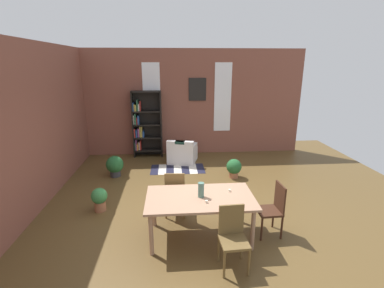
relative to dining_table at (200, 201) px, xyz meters
The scene contains 19 objects.
ground_plane 1.00m from the dining_table, 83.66° to the left, with size 10.48×10.48×0.00m, color brown.
back_wall_brick 4.91m from the dining_table, 89.05° to the left, with size 7.55×0.12×3.40m, color brown.
left_wall_brick 3.48m from the dining_table, 167.52° to the left, with size 0.12×9.06×3.40m, color brown.
window_pane_0 5.00m from the dining_table, 102.67° to the left, with size 0.55×0.02×2.21m, color white.
window_pane_1 5.03m from the dining_table, 75.50° to the left, with size 0.55×0.02×2.21m, color white.
dining_table is the anchor object (origin of this frame).
vase_on_table 0.21m from the dining_table, ahead, with size 0.11×0.11×0.26m, color #4C7266.
tealight_candle_0 0.57m from the dining_table, 16.50° to the left, with size 0.04×0.04×0.04m, color silver.
tealight_candle_1 0.25m from the dining_table, 69.58° to the right, with size 0.04×0.04×0.04m, color silver.
dining_chair_head_right 1.30m from the dining_table, ahead, with size 0.42×0.42×0.95m.
dining_chair_far_left 0.87m from the dining_table, 119.30° to the left, with size 0.42×0.42×0.95m.
dining_chair_near_right 0.86m from the dining_table, 61.20° to the right, with size 0.42×0.42×0.95m.
bookshelf_tall 4.74m from the dining_table, 106.02° to the left, with size 0.93×0.34×2.12m.
armchair_white 3.88m from the dining_table, 92.14° to the left, with size 0.98×0.98×0.75m.
potted_plant_by_shelf 2.84m from the dining_table, 65.26° to the left, with size 0.40×0.40×0.51m.
potted_plant_corner 2.27m from the dining_table, 151.92° to the left, with size 0.33×0.33×0.50m.
potted_plant_window 3.53m from the dining_table, 124.77° to the left, with size 0.46×0.46×0.57m.
striped_rug 3.36m from the dining_table, 95.34° to the left, with size 1.54×0.81×0.01m.
framed_picture 4.97m from the dining_table, 85.21° to the left, with size 0.56×0.03×0.72m, color black.
Camera 1 is at (-0.54, -4.92, 2.94)m, focal length 25.82 mm.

